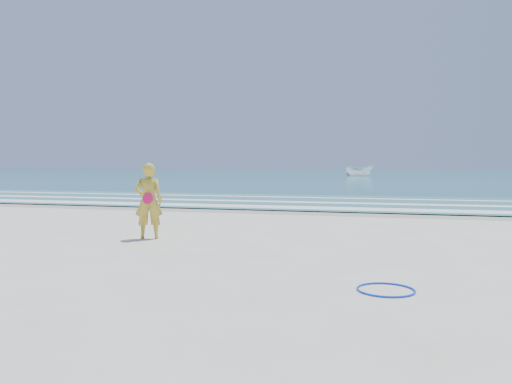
# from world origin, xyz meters

# --- Properties ---
(ground) EXTENTS (400.00, 400.00, 0.00)m
(ground) POSITION_xyz_m (0.00, 0.00, 0.00)
(ground) COLOR silver
(ground) RESTS_ON ground
(wet_sand) EXTENTS (400.00, 2.40, 0.00)m
(wet_sand) POSITION_xyz_m (0.00, 9.00, 0.00)
(wet_sand) COLOR #B2A893
(wet_sand) RESTS_ON ground
(ocean) EXTENTS (400.00, 190.00, 0.04)m
(ocean) POSITION_xyz_m (0.00, 105.00, 0.02)
(ocean) COLOR #19727F
(ocean) RESTS_ON ground
(shallow) EXTENTS (400.00, 10.00, 0.01)m
(shallow) POSITION_xyz_m (0.00, 14.00, 0.04)
(shallow) COLOR #59B7AD
(shallow) RESTS_ON ocean
(foam_near) EXTENTS (400.00, 1.40, 0.01)m
(foam_near) POSITION_xyz_m (0.00, 10.30, 0.05)
(foam_near) COLOR white
(foam_near) RESTS_ON shallow
(foam_mid) EXTENTS (400.00, 0.90, 0.01)m
(foam_mid) POSITION_xyz_m (0.00, 13.20, 0.05)
(foam_mid) COLOR white
(foam_mid) RESTS_ON shallow
(foam_far) EXTENTS (400.00, 0.60, 0.01)m
(foam_far) POSITION_xyz_m (0.00, 16.50, 0.05)
(foam_far) COLOR white
(foam_far) RESTS_ON shallow
(hoop) EXTENTS (1.03, 1.03, 0.03)m
(hoop) POSITION_xyz_m (4.28, -2.18, 0.01)
(hoop) COLOR blue
(hoop) RESTS_ON ground
(boat) EXTENTS (4.62, 2.22, 1.72)m
(boat) POSITION_xyz_m (-1.71, 70.51, 0.90)
(boat) COLOR white
(boat) RESTS_ON ocean
(woman) EXTENTS (0.77, 0.66, 1.79)m
(woman) POSITION_xyz_m (-1.27, 1.33, 0.90)
(woman) COLOR gold
(woman) RESTS_ON ground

